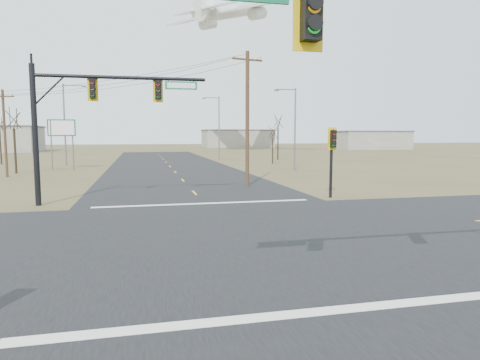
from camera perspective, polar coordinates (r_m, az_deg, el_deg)
name	(u,v)px	position (r m, az deg, el deg)	size (l,w,h in m)	color
ground	(233,235)	(16.55, -0.96, -7.30)	(320.00, 320.00, 0.00)	brown
road_ew	(233,234)	(16.54, -0.96, -7.27)	(160.00, 14.00, 0.02)	black
road_ns	(233,234)	(16.54, -0.96, -7.26)	(14.00, 160.00, 0.02)	black
stop_bar_near	(306,313)	(9.68, 8.84, -17.10)	(12.00, 0.40, 0.01)	silver
stop_bar_far	(204,203)	(23.79, -4.76, -3.13)	(12.00, 0.40, 0.01)	silver
mast_arm_far	(91,105)	(24.96, -19.31, 9.41)	(9.31, 0.46, 7.55)	black
pedestal_signal_ne	(333,146)	(26.32, 12.24, 4.44)	(0.58, 0.50, 4.28)	black
utility_pole_near	(247,117)	(31.60, 0.99, 8.36)	(2.36, 0.68, 9.82)	#4A341F
utility_pole_far	(5,131)	(43.80, -28.88, 5.70)	(1.91, 0.32, 7.80)	#4A341F
highway_sign	(62,134)	(50.58, -22.68, 5.72)	(2.92, 0.17, 5.48)	slate
streetlight_a	(293,125)	(45.79, 7.12, 7.35)	(2.44, 0.40, 8.70)	slate
streetlight_b	(218,124)	(66.90, -2.99, 7.44)	(2.71, 0.43, 9.66)	slate
streetlight_c	(66,120)	(56.39, -22.15, 7.42)	(2.78, 0.35, 9.95)	slate
bare_tree_a	(13,118)	(47.46, -27.98, 7.34)	(3.53, 3.53, 6.90)	black
bare_tree_c	(273,132)	(56.37, 4.39, 6.38)	(2.93, 2.93, 5.28)	black
bare_tree_d	(278,121)	(65.71, 5.10, 7.85)	(2.99, 2.99, 7.31)	black
warehouse_mid	(237,139)	(128.91, -0.36, 5.49)	(20.00, 12.00, 5.00)	#A09A8E
warehouse_right	(371,141)	(116.44, 17.08, 5.04)	(18.00, 10.00, 4.50)	#A09A8E
jet_airliner	(231,8)	(92.51, -1.19, 21.94)	(33.60, 33.38, 16.46)	white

